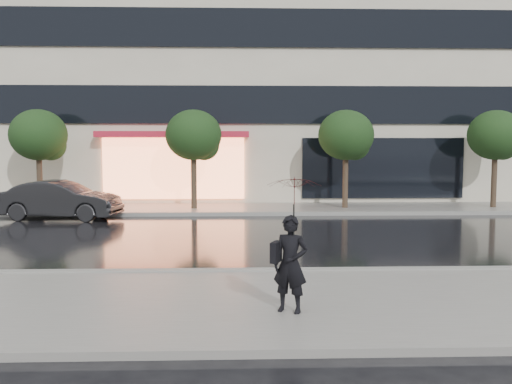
{
  "coord_description": "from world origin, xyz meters",
  "views": [
    {
      "loc": [
        -1.3,
        -12.44,
        2.72
      ],
      "look_at": [
        -0.8,
        2.62,
        1.4
      ],
      "focal_mm": 40.0,
      "sensor_mm": 36.0,
      "label": 1
    }
  ],
  "objects": [
    {
      "name": "sidewalk_near",
      "position": [
        0.0,
        -3.25,
        0.06
      ],
      "size": [
        60.0,
        4.5,
        0.12
      ],
      "primitive_type": "cube",
      "color": "slate",
      "rests_on": "ground"
    },
    {
      "name": "parked_car",
      "position": [
        -7.53,
        7.75,
        0.68
      ],
      "size": [
        4.31,
        1.99,
        1.37
      ],
      "primitive_type": "imported",
      "rotation": [
        0.0,
        0.0,
        1.44
      ],
      "color": "black",
      "rests_on": "ground"
    },
    {
      "name": "sidewalk_far",
      "position": [
        0.0,
        10.25,
        0.06
      ],
      "size": [
        60.0,
        3.5,
        0.12
      ],
      "primitive_type": "cube",
      "color": "slate",
      "rests_on": "ground"
    },
    {
      "name": "ground",
      "position": [
        0.0,
        0.0,
        0.0
      ],
      "size": [
        120.0,
        120.0,
        0.0
      ],
      "primitive_type": "plane",
      "color": "black",
      "rests_on": "ground"
    },
    {
      "name": "tree_mid_east",
      "position": [
        3.06,
        10.03,
        2.92
      ],
      "size": [
        2.2,
        2.2,
        3.99
      ],
      "color": "#33261C",
      "rests_on": "ground"
    },
    {
      "name": "pedestrian_with_umbrella",
      "position": [
        -0.46,
        -3.91,
        1.48
      ],
      "size": [
        1.09,
        1.09,
        2.09
      ],
      "rotation": [
        0.0,
        0.0,
        -0.43
      ],
      "color": "black",
      "rests_on": "sidewalk_near"
    },
    {
      "name": "curb_near",
      "position": [
        0.0,
        -1.0,
        0.07
      ],
      "size": [
        60.0,
        0.25,
        0.14
      ],
      "primitive_type": "cube",
      "color": "gray",
      "rests_on": "ground"
    },
    {
      "name": "tree_far_east",
      "position": [
        9.06,
        10.03,
        2.92
      ],
      "size": [
        2.2,
        2.2,
        3.99
      ],
      "color": "#33261C",
      "rests_on": "ground"
    },
    {
      "name": "curb_far",
      "position": [
        0.0,
        8.5,
        0.07
      ],
      "size": [
        60.0,
        0.25,
        0.14
      ],
      "primitive_type": "cube",
      "color": "gray",
      "rests_on": "ground"
    },
    {
      "name": "tree_far_west",
      "position": [
        -8.94,
        10.03,
        2.92
      ],
      "size": [
        2.2,
        2.2,
        3.99
      ],
      "color": "#33261C",
      "rests_on": "ground"
    },
    {
      "name": "office_building",
      "position": [
        -0.0,
        17.97,
        9.0
      ],
      "size": [
        30.0,
        12.76,
        18.0
      ],
      "color": "beige",
      "rests_on": "ground"
    },
    {
      "name": "tree_mid_west",
      "position": [
        -2.94,
        10.03,
        2.92
      ],
      "size": [
        2.2,
        2.2,
        3.99
      ],
      "color": "#33261C",
      "rests_on": "ground"
    }
  ]
}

